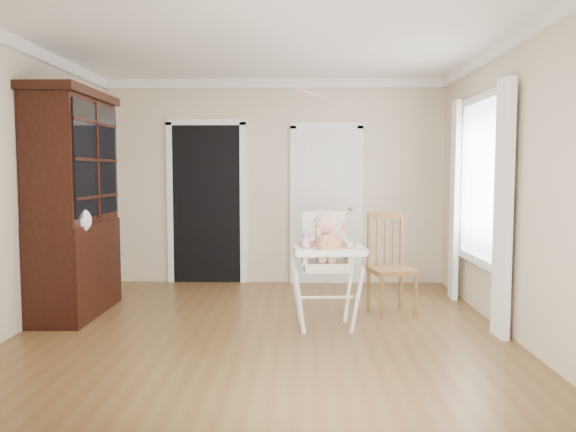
{
  "coord_description": "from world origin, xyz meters",
  "views": [
    {
      "loc": [
        0.34,
        -4.98,
        1.48
      ],
      "look_at": [
        0.24,
        0.18,
        1.08
      ],
      "focal_mm": 35.0,
      "sensor_mm": 36.0,
      "label": 1
    }
  ],
  "objects_px": {
    "high_chair": "(326,255)",
    "sippy_cup": "(306,241)",
    "cake": "(330,244)",
    "dining_chair": "(391,267)",
    "china_cabinet": "(74,204)"
  },
  "relations": [
    {
      "from": "cake",
      "to": "sippy_cup",
      "type": "xyz_separation_m",
      "value": [
        -0.21,
        0.12,
        0.01
      ]
    },
    {
      "from": "high_chair",
      "to": "sippy_cup",
      "type": "distance_m",
      "value": 0.29
    },
    {
      "from": "cake",
      "to": "china_cabinet",
      "type": "relative_size",
      "value": 0.11
    },
    {
      "from": "china_cabinet",
      "to": "dining_chair",
      "type": "xyz_separation_m",
      "value": [
        3.28,
        0.07,
        -0.66
      ]
    },
    {
      "from": "high_chair",
      "to": "china_cabinet",
      "type": "relative_size",
      "value": 0.49
    },
    {
      "from": "sippy_cup",
      "to": "china_cabinet",
      "type": "distance_m",
      "value": 2.49
    },
    {
      "from": "china_cabinet",
      "to": "sippy_cup",
      "type": "bearing_deg",
      "value": -14.93
    },
    {
      "from": "high_chair",
      "to": "sippy_cup",
      "type": "xyz_separation_m",
      "value": [
        -0.19,
        -0.16,
        0.16
      ]
    },
    {
      "from": "china_cabinet",
      "to": "dining_chair",
      "type": "relative_size",
      "value": 2.19
    },
    {
      "from": "sippy_cup",
      "to": "china_cabinet",
      "type": "relative_size",
      "value": 0.07
    },
    {
      "from": "sippy_cup",
      "to": "china_cabinet",
      "type": "height_order",
      "value": "china_cabinet"
    },
    {
      "from": "cake",
      "to": "dining_chair",
      "type": "height_order",
      "value": "dining_chair"
    },
    {
      "from": "cake",
      "to": "china_cabinet",
      "type": "xyz_separation_m",
      "value": [
        -2.6,
        0.76,
        0.31
      ]
    },
    {
      "from": "high_chair",
      "to": "cake",
      "type": "xyz_separation_m",
      "value": [
        0.02,
        -0.28,
        0.15
      ]
    },
    {
      "from": "china_cabinet",
      "to": "cake",
      "type": "bearing_deg",
      "value": -16.25
    }
  ]
}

